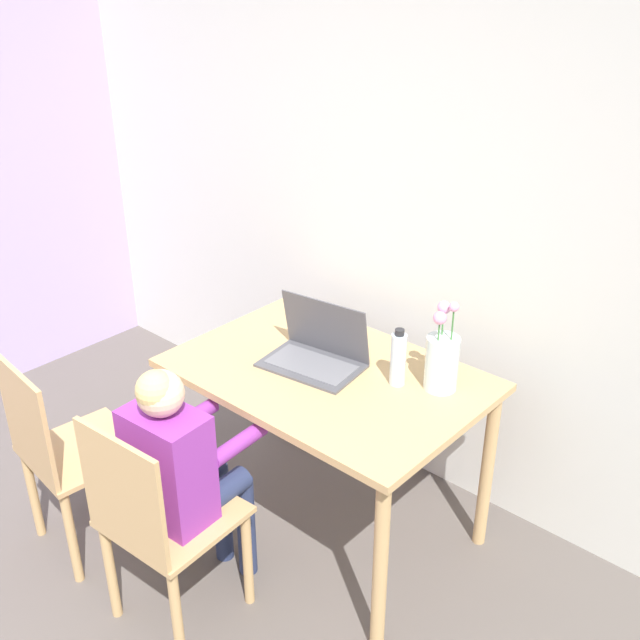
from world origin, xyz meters
The scene contains 8 objects.
wall_back centered at (0.00, 2.23, 1.25)m, with size 6.40×0.05×2.50m.
dining_table centered at (-0.09, 1.62, 0.65)m, with size 1.16×0.78×0.75m.
chair_occupied centered at (-0.19, 0.88, 0.45)m, with size 0.43×0.43×0.86m.
chair_spare centered at (-0.76, 0.88, 0.45)m, with size 0.44×0.44×0.86m.
person_seated centered at (-0.20, 1.00, 0.62)m, with size 0.32×0.44×1.01m.
laptop centered at (-0.17, 1.64, 0.80)m, with size 0.40×0.29×0.25m.
flower_vase centered at (0.29, 1.80, 0.87)m, with size 0.12×0.12×0.35m.
water_bottle centered at (0.15, 1.72, 0.85)m, with size 0.06×0.06×0.22m.
Camera 1 is at (1.49, -0.21, 2.18)m, focal length 42.00 mm.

